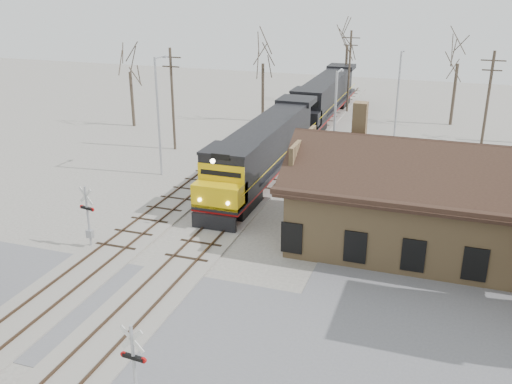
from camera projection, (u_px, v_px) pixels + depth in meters
ground at (130, 317)px, 26.38m from camera, size 140.00×140.00×0.00m
road at (130, 317)px, 26.37m from camera, size 60.00×9.00×0.03m
track_main at (242, 202)px, 39.62m from camera, size 3.40×90.00×0.24m
track_siding at (183, 194)px, 40.98m from camera, size 3.40×90.00×0.24m
depot at (421, 207)px, 32.52m from camera, size 15.20×9.31×7.90m
locomotive_lead at (263, 151)px, 42.95m from camera, size 3.10×20.78×4.61m
locomotive_trailing at (324, 98)px, 61.57m from camera, size 3.10×20.78×4.37m
crossbuck_near at (135, 373)px, 19.98m from camera, size 1.06×0.28×3.71m
crossbuck_far at (88, 219)px, 32.53m from camera, size 1.07×0.31×3.77m
streetlight_a at (159, 111)px, 43.52m from camera, size 0.25×2.04×9.17m
streetlight_b at (335, 119)px, 42.97m from camera, size 0.25×2.04×8.26m
streetlight_c at (398, 92)px, 52.48m from camera, size 0.25×2.04×8.44m
utility_pole_a at (172, 97)px, 50.17m from camera, size 2.00×0.24×9.02m
utility_pole_b at (349, 70)px, 64.44m from camera, size 2.00×0.24×9.12m
utility_pole_c at (487, 102)px, 48.28m from camera, size 2.00×0.24×9.02m
tree_a at (129, 63)px, 57.54m from camera, size 3.74×3.74×9.17m
tree_b at (263, 54)px, 59.27m from camera, size 4.11×4.11×10.06m
tree_c at (348, 36)px, 68.23m from camera, size 4.61×4.61×11.29m
tree_d at (459, 53)px, 57.72m from camera, size 4.24×4.24×10.39m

